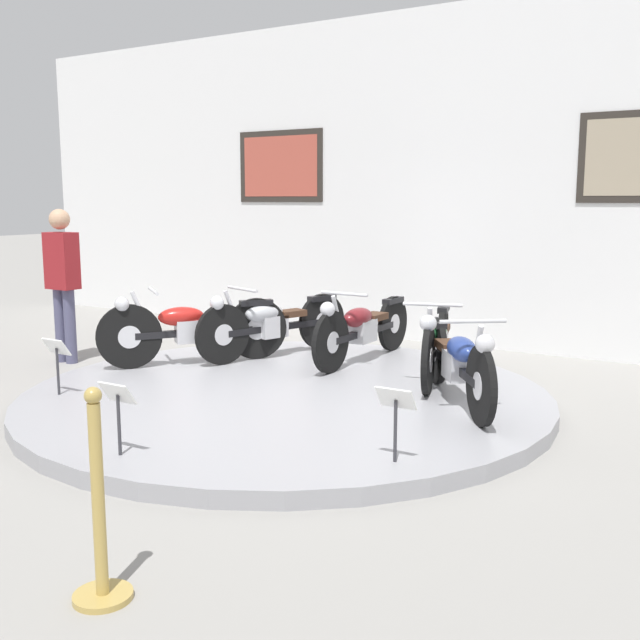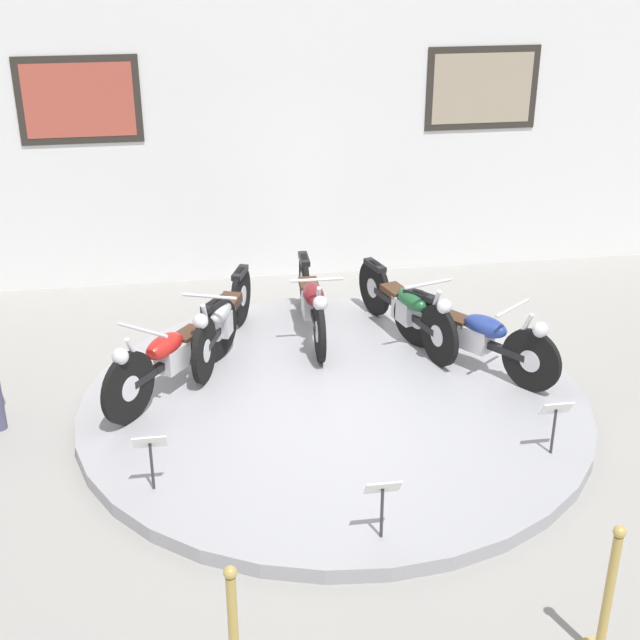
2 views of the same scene
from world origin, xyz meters
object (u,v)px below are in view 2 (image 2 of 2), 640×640
info_placard_front_centre (382,495)px  info_placard_front_right (555,415)px  motorcycle_silver (222,317)px  motorcycle_green (407,306)px  motorcycle_blue (476,334)px  stanchion_post_right_of_entry (605,615)px  motorcycle_maroon (312,300)px  motorcycle_red (172,353)px  info_placard_front_left (150,449)px

info_placard_front_centre → info_placard_front_right: 1.87m
motorcycle_silver → info_placard_front_right: bearing=-41.5°
motorcycle_silver → motorcycle_green: motorcycle_silver is taller
motorcycle_blue → stanchion_post_right_of_entry: size_ratio=1.57×
motorcycle_maroon → stanchion_post_right_of_entry: size_ratio=1.93×
motorcycle_blue → info_placard_front_centre: size_ratio=3.14×
motorcycle_maroon → stanchion_post_right_of_entry: bearing=-76.3°
motorcycle_red → info_placard_front_right: 3.52m
motorcycle_maroon → info_placard_front_centre: 3.48m
motorcycle_maroon → stanchion_post_right_of_entry: 4.84m
motorcycle_red → info_placard_front_centre: size_ratio=3.18×
motorcycle_maroon → info_placard_front_centre: bearing=-90.0°
motorcycle_silver → info_placard_front_centre: (0.97, -3.19, -0.02)m
motorcycle_green → motorcycle_blue: (0.51, -0.75, -0.00)m
motorcycle_silver → info_placard_front_left: (-0.69, -2.33, -0.02)m
motorcycle_green → motorcycle_blue: bearing=-55.5°
motorcycle_silver → stanchion_post_right_of_entry: 4.89m
motorcycle_silver → motorcycle_maroon: 1.01m
motorcycle_maroon → info_placard_front_left: bearing=-122.3°
motorcycle_maroon → motorcycle_blue: (1.48, -1.05, -0.00)m
info_placard_front_right → stanchion_post_right_of_entry: (-0.51, -2.08, -0.15)m
info_placard_front_left → stanchion_post_right_of_entry: stanchion_post_right_of_entry is taller
motorcycle_blue → motorcycle_green: bearing=124.5°
motorcycle_silver → info_placard_front_right: size_ratio=3.70×
info_placard_front_left → motorcycle_blue: bearing=26.7°
motorcycle_silver → motorcycle_blue: size_ratio=1.18×
info_placard_front_centre → motorcycle_silver: bearing=106.9°
info_placard_front_left → stanchion_post_right_of_entry: 3.49m
info_placard_front_right → stanchion_post_right_of_entry: 2.14m
motorcycle_maroon → motorcycle_green: motorcycle_green is taller
motorcycle_red → info_placard_front_left: 1.59m
motorcycle_green → motorcycle_blue: size_ratio=1.19×
motorcycle_silver → info_placard_front_left: motorcycle_silver is taller
motorcycle_green → motorcycle_maroon: bearing=163.0°
motorcycle_green → info_placard_front_centre: 3.33m
motorcycle_silver → info_placard_front_right: 3.51m
motorcycle_maroon → info_placard_front_left: (-1.66, -2.62, -0.01)m
motorcycle_red → info_placard_front_centre: bearing=-58.7°
motorcycle_blue → info_placard_front_centre: bearing=-121.3°
motorcycle_green → info_placard_front_centre: (-0.97, -3.19, -0.01)m
stanchion_post_right_of_entry → motorcycle_maroon: bearing=103.7°
motorcycle_silver → stanchion_post_right_of_entry: stanchion_post_right_of_entry is taller
stanchion_post_right_of_entry → info_placard_front_centre: bearing=133.3°
info_placard_front_right → motorcycle_green: bearing=106.5°
motorcycle_red → motorcycle_maroon: size_ratio=0.82×
motorcycle_red → motorcycle_green: size_ratio=0.85×
motorcycle_red → motorcycle_green: bearing=16.9°
info_placard_front_right → stanchion_post_right_of_entry: bearing=-103.8°
motorcycle_maroon → motorcycle_blue: motorcycle_maroon is taller
info_placard_front_left → info_placard_front_centre: same height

